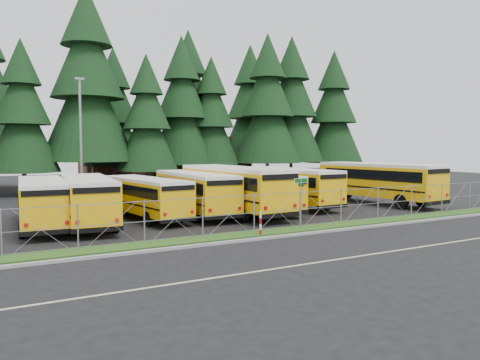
% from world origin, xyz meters
% --- Properties ---
extents(ground, '(120.00, 120.00, 0.00)m').
position_xyz_m(ground, '(0.00, 0.00, 0.00)').
color(ground, black).
rests_on(ground, ground).
extents(curb, '(50.00, 0.25, 0.12)m').
position_xyz_m(curb, '(0.00, -3.10, 0.06)').
color(curb, gray).
rests_on(curb, ground).
extents(grass_verge, '(50.00, 1.40, 0.06)m').
position_xyz_m(grass_verge, '(0.00, -1.70, 0.03)').
color(grass_verge, '#204A15').
rests_on(grass_verge, ground).
extents(road_lane_line, '(50.00, 0.12, 0.01)m').
position_xyz_m(road_lane_line, '(0.00, -8.00, 0.01)').
color(road_lane_line, beige).
rests_on(road_lane_line, ground).
extents(chainlink_fence, '(44.00, 0.10, 2.00)m').
position_xyz_m(chainlink_fence, '(0.00, -1.00, 1.00)').
color(chainlink_fence, gray).
rests_on(chainlink_fence, ground).
extents(brick_building, '(22.00, 10.00, 6.00)m').
position_xyz_m(brick_building, '(6.00, 40.00, 3.00)').
color(brick_building, brown).
rests_on(brick_building, ground).
extents(bus_0, '(3.08, 10.42, 2.70)m').
position_xyz_m(bus_0, '(-13.73, 5.71, 1.35)').
color(bus_0, '#FDA907').
rests_on(bus_0, ground).
extents(bus_1, '(3.51, 10.79, 2.78)m').
position_xyz_m(bus_1, '(-11.37, 5.35, 1.39)').
color(bus_1, '#FDA907').
rests_on(bus_1, ground).
extents(bus_2, '(3.59, 10.06, 2.58)m').
position_xyz_m(bus_2, '(-7.83, 6.13, 1.29)').
color(bus_2, '#FDA907').
rests_on(bus_2, ground).
extents(bus_3, '(2.88, 10.84, 2.82)m').
position_xyz_m(bus_3, '(-4.41, 6.25, 1.41)').
color(bus_3, '#FDA907').
rests_on(bus_3, ground).
extents(bus_4, '(3.42, 12.26, 3.18)m').
position_xyz_m(bus_4, '(-2.00, 5.45, 1.59)').
color(bus_4, '#FDA907').
rests_on(bus_4, ground).
extents(bus_5, '(3.79, 10.42, 2.67)m').
position_xyz_m(bus_5, '(0.55, 5.73, 1.34)').
color(bus_5, '#FDA907').
rests_on(bus_5, ground).
extents(bus_6, '(3.16, 11.18, 2.90)m').
position_xyz_m(bus_6, '(3.49, 6.86, 1.45)').
color(bus_6, '#FDA907').
rests_on(bus_6, ground).
extents(bus_east, '(4.02, 12.46, 3.21)m').
position_xyz_m(bus_east, '(10.77, 5.14, 1.60)').
color(bus_east, '#FDA907').
rests_on(bus_east, ground).
extents(street_sign, '(0.84, 0.55, 2.81)m').
position_xyz_m(street_sign, '(-1.49, -1.74, 2.03)').
color(street_sign, gray).
rests_on(street_sign, ground).
extents(striped_bollard, '(0.11, 0.11, 1.20)m').
position_xyz_m(striped_bollard, '(-4.33, -2.18, 0.60)').
color(striped_bollard, '#B20C0C').
rests_on(striped_bollard, ground).
extents(light_standard, '(0.70, 0.35, 10.14)m').
position_xyz_m(light_standard, '(-9.40, 17.81, 5.50)').
color(light_standard, gray).
rests_on(light_standard, ground).
extents(conifer_2, '(6.60, 6.60, 14.59)m').
position_xyz_m(conifer_2, '(-13.14, 25.90, 7.30)').
color(conifer_2, black).
rests_on(conifer_2, ground).
extents(conifer_3, '(9.42, 9.42, 20.82)m').
position_xyz_m(conifer_3, '(-6.97, 27.03, 10.41)').
color(conifer_3, black).
rests_on(conifer_3, ground).
extents(conifer_4, '(6.36, 6.36, 14.06)m').
position_xyz_m(conifer_4, '(-1.56, 24.82, 7.03)').
color(conifer_4, black).
rests_on(conifer_4, ground).
extents(conifer_5, '(7.79, 7.79, 17.23)m').
position_xyz_m(conifer_5, '(3.79, 28.44, 8.61)').
color(conifer_5, black).
rests_on(conifer_5, ground).
extents(conifer_6, '(6.83, 6.83, 15.10)m').
position_xyz_m(conifer_6, '(7.17, 27.69, 7.55)').
color(conifer_6, black).
rests_on(conifer_6, ground).
extents(conifer_7, '(8.12, 8.12, 17.96)m').
position_xyz_m(conifer_7, '(13.43, 25.28, 8.98)').
color(conifer_7, black).
rests_on(conifer_7, ground).
extents(conifer_8, '(8.29, 8.29, 18.34)m').
position_xyz_m(conifer_8, '(17.72, 26.46, 9.17)').
color(conifer_8, black).
rests_on(conifer_8, ground).
extents(conifer_9, '(7.66, 7.66, 16.95)m').
position_xyz_m(conifer_9, '(23.60, 25.35, 8.47)').
color(conifer_9, black).
rests_on(conifer_9, ground).
extents(conifer_11, '(7.21, 7.21, 15.94)m').
position_xyz_m(conifer_11, '(-3.09, 32.18, 7.97)').
color(conifer_11, black).
rests_on(conifer_11, ground).
extents(conifer_12, '(8.46, 8.46, 18.70)m').
position_xyz_m(conifer_12, '(5.75, 31.12, 9.35)').
color(conifer_12, black).
rests_on(conifer_12, ground).
extents(conifer_13, '(8.50, 8.50, 18.81)m').
position_xyz_m(conifer_13, '(16.66, 34.95, 9.40)').
color(conifer_13, black).
rests_on(conifer_13, ground).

